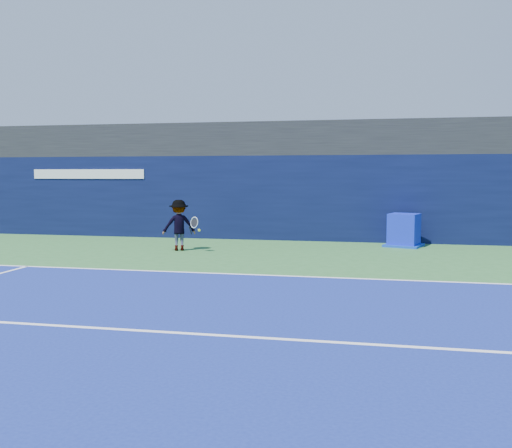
% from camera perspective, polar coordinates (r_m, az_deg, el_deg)
% --- Properties ---
extents(ground, '(80.00, 80.00, 0.00)m').
position_cam_1_polar(ground, '(10.72, -8.35, -7.67)').
color(ground, '#2E6830').
rests_on(ground, ground).
extents(baseline, '(24.00, 0.10, 0.01)m').
position_cam_1_polar(baseline, '(13.52, -3.95, -4.95)').
color(baseline, white).
rests_on(baseline, ground).
extents(service_line, '(24.00, 0.10, 0.01)m').
position_cam_1_polar(service_line, '(8.93, -12.85, -10.28)').
color(service_line, white).
rests_on(service_line, ground).
extents(stadium_band, '(36.00, 3.00, 1.20)m').
position_cam_1_polar(stadium_band, '(21.66, 2.19, 8.33)').
color(stadium_band, black).
rests_on(stadium_band, back_wall_assembly).
extents(back_wall_assembly, '(36.00, 1.03, 3.00)m').
position_cam_1_polar(back_wall_assembly, '(20.65, 1.69, 2.66)').
color(back_wall_assembly, black).
rests_on(back_wall_assembly, ground).
extents(equipment_cart, '(1.40, 1.40, 1.07)m').
position_cam_1_polar(equipment_cart, '(19.15, 14.58, -0.72)').
color(equipment_cart, '#0D1BBB').
rests_on(equipment_cart, ground).
extents(tennis_player, '(1.31, 0.92, 1.56)m').
position_cam_1_polar(tennis_player, '(17.65, -7.71, -0.12)').
color(tennis_player, silver).
rests_on(tennis_player, ground).
extents(tennis_ball, '(0.07, 0.07, 0.07)m').
position_cam_1_polar(tennis_ball, '(15.04, -5.70, -0.63)').
color(tennis_ball, '#C0D717').
rests_on(tennis_ball, ground).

